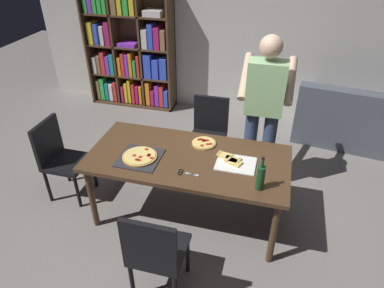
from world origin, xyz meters
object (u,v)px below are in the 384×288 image
bookshelf (130,50)px  second_pizza_plain (204,143)px  chair_left_end (59,155)px  pepperoni_pizza_on_tray (140,157)px  chair_near_camera (155,251)px  chair_far_side (209,130)px  person_serving_pizza (264,107)px  wine_bottle (261,177)px  couch (361,123)px  dining_table (188,163)px  kitchen_scissors (184,173)px

bookshelf → second_pizza_plain: (1.71, -2.12, -0.15)m
chair_left_end → bookshelf: bookshelf is taller
chair_left_end → bookshelf: bearing=94.2°
chair_left_end → pepperoni_pizza_on_tray: bearing=-7.9°
chair_near_camera → bookshelf: size_ratio=0.46×
bookshelf → chair_far_side: bearing=-41.6°
person_serving_pizza → wine_bottle: (0.08, -1.00, -0.13)m
chair_far_side → couch: bearing=29.0°
dining_table → wine_bottle: size_ratio=6.01×
pepperoni_pizza_on_tray → chair_far_side: bearing=68.3°
chair_near_camera → person_serving_pizza: bearing=69.6°
chair_far_side → second_pizza_plain: (0.09, -0.68, 0.25)m
chair_far_side → couch: size_ratio=0.50×
dining_table → chair_near_camera: size_ratio=2.11×
chair_left_end → bookshelf: 2.41m
chair_left_end → couch: 3.88m
bookshelf → kitchen_scissors: bookshelf is taller
chair_far_side → bookshelf: (-1.61, 1.43, 0.40)m
chair_near_camera → couch: chair_near_camera is taller
couch → second_pizza_plain: 2.54m
kitchen_scissors → couch: bearing=50.4°
chair_far_side → chair_left_end: size_ratio=1.00×
bookshelf → wine_bottle: (2.31, -2.65, -0.05)m
chair_near_camera → kitchen_scissors: bearing=86.8°
chair_left_end → bookshelf: size_ratio=0.46×
chair_left_end → pepperoni_pizza_on_tray: 1.05m
wine_bottle → chair_near_camera: bearing=-136.8°
second_pizza_plain → person_serving_pizza: bearing=41.7°
couch → chair_left_end: bearing=-149.1°
dining_table → person_serving_pizza: 1.00m
wine_bottle → chair_far_side: bearing=119.6°
pepperoni_pizza_on_tray → chair_near_camera: bearing=-61.8°
chair_left_end → second_pizza_plain: (1.53, 0.25, 0.25)m
dining_table → second_pizza_plain: second_pizza_plain is taller
person_serving_pizza → couch: bearing=44.9°
chair_near_camera → chair_far_side: 1.88m
person_serving_pizza → kitchen_scissors: 1.15m
person_serving_pizza → dining_table: bearing=-130.6°
dining_table → chair_left_end: bearing=180.0°
bookshelf → person_serving_pizza: size_ratio=1.11×
pepperoni_pizza_on_tray → wine_bottle: size_ratio=1.22×
chair_near_camera → chair_far_side: size_ratio=1.00×
chair_left_end → person_serving_pizza: person_serving_pizza is taller
couch → wine_bottle: (-1.20, -2.27, 0.57)m
wine_bottle → pepperoni_pizza_on_tray: bearing=172.6°
chair_far_side → wine_bottle: size_ratio=2.85×
chair_left_end → dining_table: bearing=0.0°
bookshelf → second_pizza_plain: 2.72m
chair_left_end → pepperoni_pizza_on_tray: size_ratio=2.34×
wine_bottle → chair_left_end: bearing=172.4°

